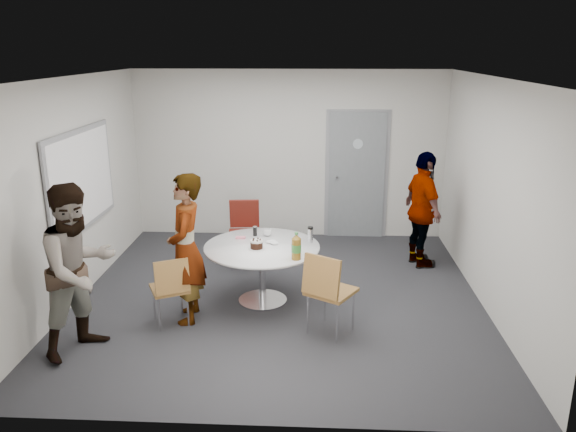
# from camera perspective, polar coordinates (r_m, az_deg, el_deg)

# --- Properties ---
(floor) EXTENTS (5.00, 5.00, 0.00)m
(floor) POSITION_cam_1_polar(r_m,az_deg,el_deg) (7.14, -0.91, -8.27)
(floor) COLOR #242529
(floor) RESTS_ON ground
(ceiling) EXTENTS (5.00, 5.00, 0.00)m
(ceiling) POSITION_cam_1_polar(r_m,az_deg,el_deg) (6.48, -1.02, 13.91)
(ceiling) COLOR silver
(ceiling) RESTS_ON wall_back
(wall_back) EXTENTS (5.00, 0.00, 5.00)m
(wall_back) POSITION_cam_1_polar(r_m,az_deg,el_deg) (9.12, 0.10, 6.22)
(wall_back) COLOR beige
(wall_back) RESTS_ON floor
(wall_left) EXTENTS (0.00, 5.00, 5.00)m
(wall_left) POSITION_cam_1_polar(r_m,az_deg,el_deg) (7.29, -20.99, 2.37)
(wall_left) COLOR beige
(wall_left) RESTS_ON floor
(wall_right) EXTENTS (0.00, 5.00, 5.00)m
(wall_right) POSITION_cam_1_polar(r_m,az_deg,el_deg) (6.98, 19.99, 1.87)
(wall_right) COLOR beige
(wall_right) RESTS_ON floor
(wall_front) EXTENTS (5.00, 0.00, 5.00)m
(wall_front) POSITION_cam_1_polar(r_m,az_deg,el_deg) (4.32, -3.20, -6.10)
(wall_front) COLOR beige
(wall_front) RESTS_ON floor
(door) EXTENTS (1.02, 0.17, 2.12)m
(door) POSITION_cam_1_polar(r_m,az_deg,el_deg) (9.18, 6.98, 4.10)
(door) COLOR slate
(door) RESTS_ON wall_back
(whiteboard) EXTENTS (0.04, 1.90, 1.25)m
(whiteboard) POSITION_cam_1_polar(r_m,az_deg,el_deg) (7.43, -20.19, 3.51)
(whiteboard) COLOR gray
(whiteboard) RESTS_ON wall_left
(table) EXTENTS (1.40, 1.40, 1.05)m
(table) POSITION_cam_1_polar(r_m,az_deg,el_deg) (6.79, -2.43, -3.87)
(table) COLOR white
(table) RESTS_ON floor
(chair_near_left) EXTENTS (0.53, 0.55, 0.83)m
(chair_near_left) POSITION_cam_1_polar(r_m,az_deg,el_deg) (6.39, -11.83, -6.87)
(chair_near_left) COLOR brown
(chair_near_left) RESTS_ON floor
(chair_near_right) EXTENTS (0.64, 0.65, 0.95)m
(chair_near_right) POSITION_cam_1_polar(r_m,az_deg,el_deg) (6.04, 3.97, -7.12)
(chair_near_right) COLOR brown
(chair_near_right) RESTS_ON floor
(chair_far) EXTENTS (0.48, 0.52, 0.93)m
(chair_far) POSITION_cam_1_polar(r_m,az_deg,el_deg) (8.05, -4.45, -1.01)
(chair_far) COLOR #5D1A12
(chair_far) RESTS_ON floor
(person_main) EXTENTS (0.48, 0.67, 1.72)m
(person_main) POSITION_cam_1_polar(r_m,az_deg,el_deg) (6.39, -10.30, -3.30)
(person_main) COLOR #A5C6EA
(person_main) RESTS_ON floor
(person_left) EXTENTS (1.02, 1.09, 1.78)m
(person_left) POSITION_cam_1_polar(r_m,az_deg,el_deg) (6.02, -20.48, -5.13)
(person_left) COLOR white
(person_left) RESTS_ON floor
(person_right) EXTENTS (0.64, 1.04, 1.66)m
(person_right) POSITION_cam_1_polar(r_m,az_deg,el_deg) (8.11, 13.53, 0.60)
(person_right) COLOR black
(person_right) RESTS_ON floor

